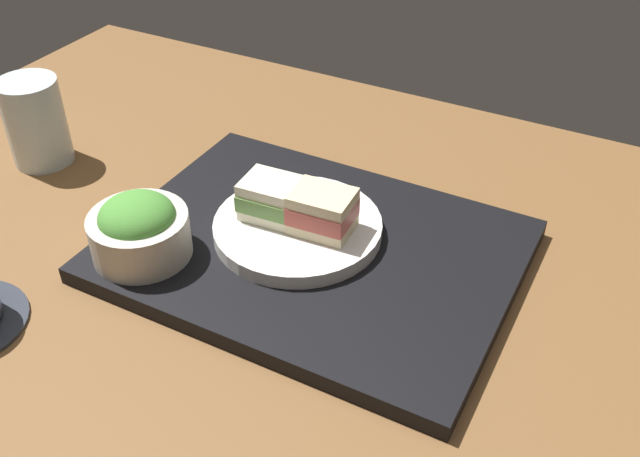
{
  "coord_description": "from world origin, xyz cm",
  "views": [
    {
      "loc": [
        -29.07,
        49.79,
        52.93
      ],
      "look_at": [
        0.55,
        -5.99,
        5.0
      ],
      "focal_mm": 40.7,
      "sensor_mm": 36.0,
      "label": 1
    }
  ],
  "objects_px": {
    "drinking_glass": "(36,122)",
    "sandwich_far": "(273,199)",
    "sandwich_plate": "(298,228)",
    "sandwich_near": "(322,211)",
    "salad_bowl": "(139,229)"
  },
  "relations": [
    {
      "from": "drinking_glass",
      "to": "sandwich_far",
      "type": "bearing_deg",
      "value": 178.93
    },
    {
      "from": "sandwich_plate",
      "to": "drinking_glass",
      "type": "height_order",
      "value": "drinking_glass"
    },
    {
      "from": "sandwich_plate",
      "to": "sandwich_far",
      "type": "relative_size",
      "value": 2.71
    },
    {
      "from": "sandwich_near",
      "to": "salad_bowl",
      "type": "xyz_separation_m",
      "value": [
        0.17,
        0.11,
        -0.01
      ]
    },
    {
      "from": "salad_bowl",
      "to": "drinking_glass",
      "type": "relative_size",
      "value": 0.92
    },
    {
      "from": "sandwich_far",
      "to": "sandwich_plate",
      "type": "bearing_deg",
      "value": -177.21
    },
    {
      "from": "sandwich_near",
      "to": "drinking_glass",
      "type": "distance_m",
      "value": 0.43
    },
    {
      "from": "sandwich_plate",
      "to": "drinking_glass",
      "type": "bearing_deg",
      "value": -0.77
    },
    {
      "from": "sandwich_plate",
      "to": "salad_bowl",
      "type": "height_order",
      "value": "salad_bowl"
    },
    {
      "from": "sandwich_far",
      "to": "drinking_glass",
      "type": "bearing_deg",
      "value": -1.07
    },
    {
      "from": "sandwich_plate",
      "to": "sandwich_near",
      "type": "bearing_deg",
      "value": -177.21
    },
    {
      "from": "sandwich_near",
      "to": "salad_bowl",
      "type": "height_order",
      "value": "salad_bowl"
    },
    {
      "from": "salad_bowl",
      "to": "sandwich_near",
      "type": "bearing_deg",
      "value": -145.57
    },
    {
      "from": "sandwich_far",
      "to": "salad_bowl",
      "type": "height_order",
      "value": "salad_bowl"
    },
    {
      "from": "sandwich_near",
      "to": "drinking_glass",
      "type": "bearing_deg",
      "value": -0.52
    }
  ]
}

